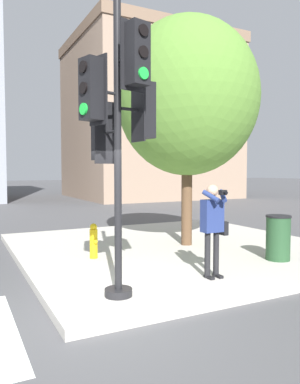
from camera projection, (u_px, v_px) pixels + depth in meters
ground_plane at (91, 321)px, 5.40m from camera, size 160.00×160.00×0.00m
sidewalk_corner at (174, 248)px, 10.10m from camera, size 8.00×8.00×0.16m
traffic_signal_pole at (119, 118)px, 5.84m from camera, size 1.31×1.32×4.75m
person_photographer at (213, 222)px, 7.02m from camera, size 0.58×0.54×1.75m
street_tree at (187, 98)px, 9.95m from camera, size 3.78×3.78×6.05m
fire_hydrant at (94, 241)px, 8.58m from camera, size 0.18×0.24×0.81m
trash_bin at (278, 238)px, 8.43m from camera, size 0.56×0.56×1.01m
building_right at (148, 120)px, 30.96m from camera, size 11.98×11.07×12.75m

